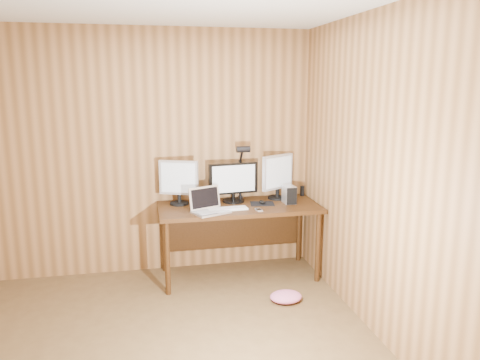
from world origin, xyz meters
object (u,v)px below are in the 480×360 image
object	(u,v)px
desk	(238,215)
mouse	(262,202)
monitor_center	(233,182)
monitor_right	(278,175)
hard_drive	(289,195)
monitor_left	(179,181)
laptop	(208,206)
phone	(259,210)
speaker	(302,191)
keyboard	(227,209)
desk_lamp	(242,164)

from	to	relation	value
desk	mouse	distance (m)	0.29
monitor_center	monitor_right	bearing A→B (deg)	-3.15
mouse	hard_drive	size ratio (longest dim) A/B	0.58
monitor_left	mouse	size ratio (longest dim) A/B	4.36
monitor_center	laptop	distance (m)	0.48
monitor_center	hard_drive	bearing A→B (deg)	-24.34
monitor_left	laptop	world-z (taller)	monitor_left
phone	speaker	bearing A→B (deg)	33.73
monitor_left	keyboard	size ratio (longest dim) A/B	1.11
desk_lamp	monitor_right	bearing A→B (deg)	7.97
monitor_center	mouse	xyz separation A→B (m)	(0.27, -0.14, -0.19)
monitor_right	desk_lamp	bearing A→B (deg)	143.52
monitor_center	keyboard	xyz separation A→B (m)	(-0.12, -0.29, -0.20)
keyboard	speaker	world-z (taller)	speaker
monitor_center	phone	xyz separation A→B (m)	(0.17, -0.38, -0.20)
desk	monitor_left	distance (m)	0.69
desk_lamp	mouse	bearing A→B (deg)	-39.07
desk_lamp	monitor_left	bearing A→B (deg)	-159.56
desk	speaker	distance (m)	0.80
monitor_center	speaker	world-z (taller)	monitor_center
mouse	speaker	xyz separation A→B (m)	(0.52, 0.25, 0.03)
monitor_left	desk_lamp	xyz separation A→B (m)	(0.66, 0.07, 0.14)
monitor_right	phone	distance (m)	0.57
hard_drive	phone	world-z (taller)	hard_drive
mouse	hard_drive	xyz separation A→B (m)	(0.28, -0.02, 0.07)
monitor_center	monitor_right	world-z (taller)	monitor_right
laptop	desk_lamp	distance (m)	0.66
monitor_center	mouse	world-z (taller)	monitor_center
speaker	monitor_right	bearing A→B (deg)	-166.06
monitor_left	keyboard	xyz separation A→B (m)	(0.43, -0.30, -0.23)
speaker	keyboard	bearing A→B (deg)	-155.89
monitor_center	keyboard	distance (m)	0.38
desk	phone	bearing A→B (deg)	-63.94
monitor_right	hard_drive	world-z (taller)	monitor_right
hard_drive	desk_lamp	size ratio (longest dim) A/B	0.29
monitor_center	mouse	distance (m)	0.36
laptop	phone	world-z (taller)	laptop
desk	laptop	size ratio (longest dim) A/B	4.03
monitor_right	speaker	bearing A→B (deg)	-16.08
speaker	desk_lamp	bearing A→B (deg)	-177.26
phone	speaker	xyz separation A→B (m)	(0.61, 0.49, 0.05)
monitor_left	monitor_right	xyz separation A→B (m)	(1.04, 0.03, 0.01)
monitor_right	speaker	size ratio (longest dim) A/B	4.39
mouse	hard_drive	world-z (taller)	hard_drive
monitor_left	mouse	bearing A→B (deg)	10.59
keyboard	monitor_left	bearing A→B (deg)	140.99
hard_drive	keyboard	bearing A→B (deg)	-171.25
desk	monitor_center	distance (m)	0.34
speaker	phone	bearing A→B (deg)	-141.13
monitor_right	speaker	world-z (taller)	monitor_right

